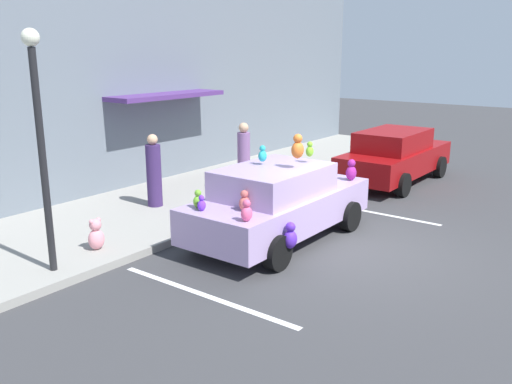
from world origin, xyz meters
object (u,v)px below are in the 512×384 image
object	(u,v)px
plush_covered_car	(278,202)
pedestrian_near_shopfront	(244,160)
pedestrian_walking_past	(154,173)
parked_sedan_behind	(395,156)
street_lamp_post	(40,128)
teddy_bear_on_sidewalk	(96,235)

from	to	relation	value
plush_covered_car	pedestrian_near_shopfront	distance (m)	3.30
plush_covered_car	pedestrian_walking_past	bearing A→B (deg)	92.22
parked_sedan_behind	pedestrian_near_shopfront	distance (m)	4.66
plush_covered_car	street_lamp_post	xyz separation A→B (m)	(-3.87, 1.94, 1.76)
parked_sedan_behind	teddy_bear_on_sidewalk	world-z (taller)	parked_sedan_behind
teddy_bear_on_sidewalk	pedestrian_near_shopfront	size ratio (longest dim) A/B	0.33
teddy_bear_on_sidewalk	street_lamp_post	bearing A→B (deg)	-168.14
plush_covered_car	teddy_bear_on_sidewalk	bearing A→B (deg)	142.50
pedestrian_near_shopfront	pedestrian_walking_past	distance (m)	2.42
street_lamp_post	pedestrian_walking_past	distance (m)	4.35
parked_sedan_behind	pedestrian_walking_past	world-z (taller)	pedestrian_walking_past
street_lamp_post	pedestrian_near_shopfront	xyz separation A→B (m)	(5.97, 0.60, -1.54)
teddy_bear_on_sidewalk	pedestrian_near_shopfront	bearing A→B (deg)	4.42
pedestrian_near_shopfront	pedestrian_walking_past	size ratio (longest dim) A/B	1.06
parked_sedan_behind	street_lamp_post	xyz separation A→B (m)	(-9.96, 1.80, 1.77)
street_lamp_post	pedestrian_near_shopfront	size ratio (longest dim) A/B	2.16
street_lamp_post	pedestrian_walking_past	xyz separation A→B (m)	(3.74, 1.54, -1.61)
parked_sedan_behind	pedestrian_walking_past	xyz separation A→B (m)	(-6.22, 3.34, 0.16)
pedestrian_near_shopfront	teddy_bear_on_sidewalk	bearing A→B (deg)	-175.58
plush_covered_car	pedestrian_walking_past	size ratio (longest dim) A/B	2.54
parked_sedan_behind	pedestrian_walking_past	size ratio (longest dim) A/B	2.65
plush_covered_car	street_lamp_post	distance (m)	4.68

